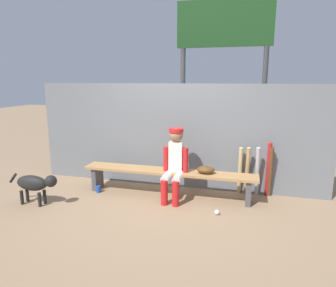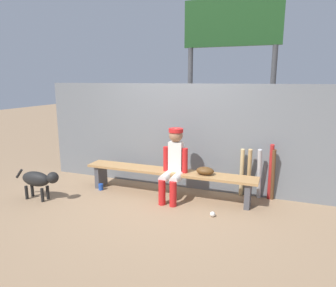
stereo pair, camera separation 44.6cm
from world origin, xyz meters
name	(u,v)px [view 1 (the left image)]	position (x,y,z in m)	size (l,w,h in m)	color
ground_plane	(168,195)	(0.00, 0.00, 0.00)	(30.00, 30.00, 0.00)	#937556
chainlink_fence	(175,136)	(0.00, 0.49, 0.91)	(5.16, 0.03, 1.83)	slate
dugout_bench	(168,175)	(0.00, 0.00, 0.35)	(2.88, 0.36, 0.43)	#AD7F4C
player_seated	(174,162)	(0.13, -0.11, 0.62)	(0.41, 0.55, 1.14)	silver
baseball_glove	(206,170)	(0.62, 0.00, 0.49)	(0.28, 0.20, 0.12)	#593819
bat_wood_natural	(240,171)	(1.14, 0.40, 0.41)	(0.06, 0.06, 0.81)	tan
bat_wood_tan	(247,171)	(1.25, 0.39, 0.41)	(0.06, 0.06, 0.83)	tan
bat_aluminum_silver	(257,172)	(1.41, 0.36, 0.42)	(0.06, 0.06, 0.84)	#B7B7BC
bat_aluminum_red	(268,170)	(1.58, 0.38, 0.46)	(0.06, 0.06, 0.93)	#B22323
bat_wood_dark	(270,172)	(1.62, 0.37, 0.43)	(0.06, 0.06, 0.85)	brown
baseball	(217,212)	(0.87, -0.53, 0.04)	(0.07, 0.07, 0.07)	white
cup_on_ground	(98,189)	(-1.19, -0.17, 0.06)	(0.08, 0.08, 0.11)	#1E47AD
cup_on_bench	(185,167)	(0.27, 0.05, 0.49)	(0.08, 0.08, 0.11)	#1E47AD
scoreboard	(227,46)	(0.74, 1.63, 2.54)	(2.12, 0.27, 3.63)	#3F3F42
dog	(35,184)	(-1.86, -0.88, 0.34)	(0.84, 0.20, 0.49)	black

